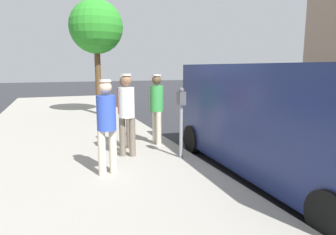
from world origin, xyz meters
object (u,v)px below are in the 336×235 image
(parked_van, at_px, (284,118))
(street_tree, at_px, (96,28))
(pedestrian_in_green, at_px, (157,104))
(parking_meter_near, at_px, (181,111))
(pedestrian_in_red, at_px, (125,107))
(pedestrian_in_white, at_px, (127,109))
(pedestrian_in_blue, at_px, (106,121))

(parked_van, relative_size, street_tree, 1.14)
(pedestrian_in_green, xyz_separation_m, parked_van, (-1.61, 2.69, -0.01))
(parking_meter_near, xyz_separation_m, street_tree, (0.75, -6.88, 2.47))
(parking_meter_near, relative_size, pedestrian_in_green, 0.86)
(pedestrian_in_red, bearing_deg, pedestrian_in_green, -177.30)
(parking_meter_near, distance_m, pedestrian_in_red, 1.56)
(parking_meter_near, distance_m, pedestrian_in_white, 1.18)
(pedestrian_in_blue, distance_m, pedestrian_in_green, 2.34)
(pedestrian_in_blue, relative_size, street_tree, 0.37)
(parking_meter_near, relative_size, pedestrian_in_blue, 0.88)
(parking_meter_near, xyz_separation_m, pedestrian_in_green, (0.11, -1.30, -0.01))
(pedestrian_in_red, height_order, parked_van, parked_van)
(pedestrian_in_blue, distance_m, pedestrian_in_red, 1.87)
(pedestrian_in_blue, height_order, parked_van, parked_van)
(pedestrian_in_blue, xyz_separation_m, pedestrian_in_red, (-0.73, -1.72, 0.01))
(street_tree, bearing_deg, pedestrian_in_blue, 82.99)
(pedestrian_in_blue, height_order, pedestrian_in_green, pedestrian_in_green)
(pedestrian_in_red, relative_size, parked_van, 0.33)
(parking_meter_near, xyz_separation_m, pedestrian_in_red, (0.92, -1.26, -0.03))
(parking_meter_near, bearing_deg, pedestrian_in_green, -85.25)
(pedestrian_in_white, relative_size, street_tree, 0.39)
(pedestrian_in_red, distance_m, parked_van, 3.59)
(parking_meter_near, height_order, pedestrian_in_red, pedestrian_in_red)
(pedestrian_in_red, xyz_separation_m, street_tree, (-0.17, -5.62, 2.50))
(pedestrian_in_blue, relative_size, parked_van, 0.33)
(pedestrian_in_blue, bearing_deg, parked_van, 163.55)
(pedestrian_in_green, relative_size, street_tree, 0.38)
(parked_van, bearing_deg, street_tree, -74.79)
(pedestrian_in_red, relative_size, street_tree, 0.38)
(parked_van, distance_m, street_tree, 8.93)
(pedestrian_in_white, relative_size, pedestrian_in_red, 1.03)
(street_tree, bearing_deg, parked_van, 105.21)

